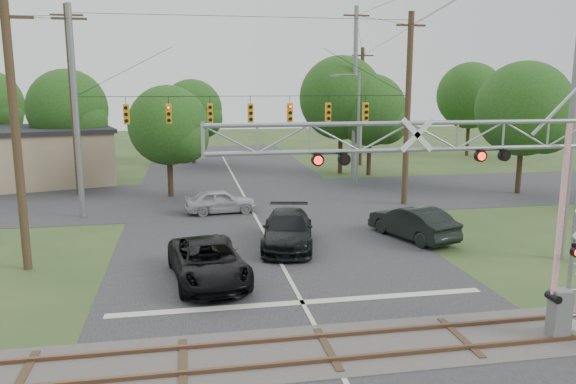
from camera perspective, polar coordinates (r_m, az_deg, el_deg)
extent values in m
cube|color=#262628|center=(23.63, -0.81, -7.15)|extent=(14.00, 90.00, 0.02)
cube|color=#262628|center=(37.08, -4.44, -0.49)|extent=(90.00, 12.00, 0.02)
cube|color=#433E3A|center=(16.37, 4.08, -15.69)|extent=(90.00, 3.20, 0.05)
cube|color=brown|center=(15.72, 4.77, -16.61)|extent=(90.00, 0.12, 0.14)
cube|color=brown|center=(16.97, 3.46, -14.41)|extent=(90.00, 0.12, 0.14)
cylinder|color=gray|center=(19.19, 26.82, -12.34)|extent=(0.90, 0.90, 0.30)
cube|color=slate|center=(18.47, 25.85, -11.14)|extent=(0.55, 0.45, 1.50)
cube|color=red|center=(17.47, 26.01, -1.93)|extent=(0.14, 0.09, 5.00)
cylinder|color=slate|center=(32.70, -20.75, 7.45)|extent=(0.32, 0.32, 11.50)
cylinder|color=#3D2B1C|center=(34.81, 12.05, 8.08)|extent=(0.36, 0.36, 11.50)
cylinder|color=black|center=(32.37, -3.85, 9.70)|extent=(19.00, 0.03, 0.03)
cube|color=orange|center=(32.34, -16.10, 7.61)|extent=(0.30, 0.30, 1.10)
cube|color=orange|center=(32.20, -12.01, 7.79)|extent=(0.30, 0.30, 1.10)
cube|color=orange|center=(32.22, -7.91, 7.92)|extent=(0.30, 0.30, 1.10)
cube|color=orange|center=(32.41, -3.83, 8.02)|extent=(0.30, 0.30, 1.10)
cube|color=orange|center=(32.75, 0.18, 8.07)|extent=(0.30, 0.30, 1.10)
cube|color=orange|center=(33.25, 4.09, 8.09)|extent=(0.30, 0.30, 1.10)
cube|color=orange|center=(33.89, 7.88, 8.07)|extent=(0.30, 0.30, 1.10)
imported|color=black|center=(21.48, -8.11, -7.00)|extent=(3.24, 5.84, 1.55)
imported|color=black|center=(25.64, -0.03, -3.86)|extent=(3.32, 5.84, 1.60)
imported|color=#A9AAB1|center=(32.53, -6.88, -0.93)|extent=(4.22, 2.01, 1.39)
imported|color=black|center=(27.61, 12.55, -3.03)|extent=(3.18, 5.16, 1.61)
cylinder|color=slate|center=(41.05, 7.13, 6.29)|extent=(0.18, 0.18, 8.13)
cylinder|color=slate|center=(40.66, 6.02, 11.75)|extent=(1.81, 0.11, 0.11)
cube|color=slate|center=(40.42, 4.77, 11.71)|extent=(0.54, 0.23, 0.14)
cylinder|color=#3D2B1C|center=(39.62, -21.03, 8.52)|extent=(0.34, 0.34, 12.33)
cube|color=#3D2B1C|center=(39.83, -21.59, 16.38)|extent=(2.00, 0.12, 0.12)
cylinder|color=slate|center=(43.83, 6.79, 9.80)|extent=(0.34, 0.34, 13.04)
cube|color=#3D2B1C|center=(44.10, 6.96, 17.38)|extent=(2.00, 0.12, 0.12)
cylinder|color=#3D2B1C|center=(24.14, -25.89, 4.85)|extent=(0.34, 0.34, 10.49)
cube|color=#3D2B1C|center=(24.17, -26.82, 15.61)|extent=(2.00, 0.12, 0.12)
cylinder|color=slate|center=(25.78, 27.16, 9.21)|extent=(0.34, 0.34, 14.20)
cylinder|color=#3D2B1C|center=(51.44, 7.46, 8.53)|extent=(0.34, 0.34, 10.49)
cube|color=#3D2B1C|center=(51.45, 7.59, 13.59)|extent=(2.00, 0.12, 0.12)
cylinder|color=#332317|center=(46.48, -21.17, 3.54)|extent=(0.36, 0.36, 3.88)
sphere|color=#1C4614|center=(46.21, -21.48, 7.88)|extent=(6.00, 6.00, 6.00)
cylinder|color=#332317|center=(37.63, -11.89, 2.04)|extent=(0.36, 0.36, 3.34)
sphere|color=#1C4614|center=(37.29, -12.07, 6.65)|extent=(5.16, 5.16, 5.16)
cylinder|color=#332317|center=(53.22, -9.61, 4.80)|extent=(0.36, 0.36, 3.56)
sphere|color=#1C4614|center=(52.98, -9.72, 8.28)|extent=(5.50, 5.50, 5.50)
cylinder|color=#332317|center=(46.65, 5.34, 4.58)|extent=(0.36, 0.36, 4.41)
sphere|color=#1C4614|center=(46.38, 5.42, 9.50)|extent=(6.81, 6.81, 6.81)
cylinder|color=#332317|center=(46.09, 8.24, 4.01)|extent=(0.36, 0.36, 3.73)
sphere|color=#1C4614|center=(45.81, 8.36, 8.23)|extent=(5.77, 5.77, 5.77)
cylinder|color=#332317|center=(40.98, 22.46, 2.66)|extent=(0.36, 0.36, 4.06)
sphere|color=#1C4614|center=(40.66, 22.84, 7.81)|extent=(6.27, 6.27, 6.27)
cylinder|color=#332317|center=(61.09, 17.80, 5.59)|extent=(0.36, 0.36, 4.36)
sphere|color=#1C4614|center=(60.89, 18.02, 9.30)|extent=(6.74, 6.74, 6.74)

